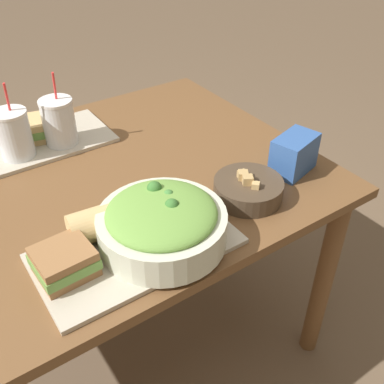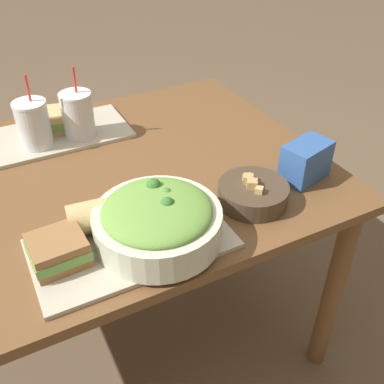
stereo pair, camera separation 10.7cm
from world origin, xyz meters
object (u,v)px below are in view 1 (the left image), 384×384
Objects in this scene: soup_bowl at (248,188)px; salad_bowl at (162,223)px; sandwich_far at (29,130)px; sandwich_near at (64,262)px; chip_bag at (294,154)px; drink_cup_red at (59,123)px; baguette_near at (97,224)px; drink_cup_dark at (14,136)px.

salad_bowl is at bearing -174.26° from soup_bowl.
sandwich_near is at bearing -88.35° from sandwich_far.
salad_bowl reaches higher than chip_bag.
sandwich_near is at bearing -110.53° from drink_cup_red.
baguette_near reaches higher than sandwich_far.
baguette_near is 0.57× the size of drink_cup_dark.
chip_bag is at bearing -87.84° from baguette_near.
drink_cup_red is at bearing 119.36° from chip_bag.
sandwich_far is (0.02, 0.55, -0.01)m from baguette_near.
soup_bowl is at bearing -50.58° from drink_cup_dark.
soup_bowl is 0.80× the size of drink_cup_dark.
soup_bowl is at bearing -45.34° from sandwich_far.
drink_cup_red is at bearing 92.37° from salad_bowl.
sandwich_near is (-0.22, 0.03, -0.02)m from salad_bowl.
baguette_near is 0.90× the size of sandwich_far.
sandwich_far is 0.82m from chip_bag.
drink_cup_red reaches higher than salad_bowl.
drink_cup_dark is at bearing 80.28° from sandwich_near.
drink_cup_dark reaches higher than salad_bowl.
drink_cup_red is (0.14, -0.00, -0.00)m from drink_cup_dark.
soup_bowl is at bearing 173.57° from chip_bag.
sandwich_near is 0.70m from chip_bag.
chip_bag reaches higher than sandwich_far.
baguette_near is at bearing -84.76° from drink_cup_dark.
soup_bowl is 0.19m from chip_bag.
chip_bag is (0.47, 0.06, -0.01)m from salad_bowl.
salad_bowl is at bearing -10.57° from sandwich_near.
drink_cup_red reaches higher than sandwich_far.
salad_bowl reaches higher than sandwich_far.
baguette_near is at bearing 161.21° from chip_bag.
salad_bowl is 0.23m from sandwich_near.
chip_bag is (0.70, 0.03, 0.01)m from sandwich_near.
soup_bowl is 0.62m from drink_cup_red.
sandwich_far is at bearing 52.78° from drink_cup_dark.
drink_cup_dark is (-0.44, 0.54, 0.05)m from soup_bowl.
drink_cup_red reaches higher than baguette_near.
soup_bowl is 0.40m from baguette_near.
drink_cup_dark is at bearing 11.25° from baguette_near.
sandwich_far is (-0.10, 0.65, -0.02)m from salad_bowl.
soup_bowl is 0.70m from drink_cup_dark.
sandwich_near is at bearing 127.99° from baguette_near.
baguette_near reaches higher than soup_bowl.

